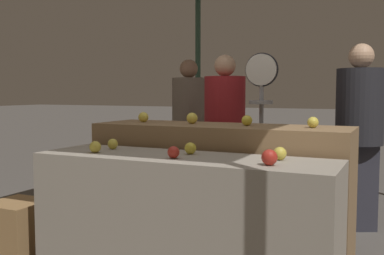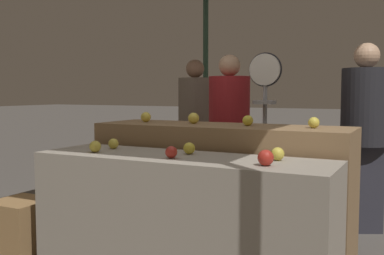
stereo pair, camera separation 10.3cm
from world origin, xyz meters
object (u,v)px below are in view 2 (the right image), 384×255
at_px(person_vendor_at_scale, 229,126).
at_px(wooden_crate_side, 22,225).
at_px(produce_scale, 265,102).
at_px(person_customer_right, 195,119).
at_px(person_customer_left, 365,125).

bearing_deg(person_vendor_at_scale, wooden_crate_side, 40.00).
bearing_deg(produce_scale, person_customer_right, 141.43).
distance_m(person_vendor_at_scale, wooden_crate_side, 1.99).
distance_m(person_customer_left, wooden_crate_side, 2.87).
bearing_deg(person_vendor_at_scale, person_customer_left, 169.91).
bearing_deg(wooden_crate_side, person_customer_right, 79.88).
height_order(produce_scale, person_vendor_at_scale, person_vendor_at_scale).
bearing_deg(wooden_crate_side, produce_scale, 40.58).
relative_size(person_customer_left, person_customer_right, 1.03).
relative_size(person_vendor_at_scale, person_customer_left, 0.96).
xyz_separation_m(person_customer_left, wooden_crate_side, (-2.23, -1.67, -0.72)).
bearing_deg(produce_scale, person_customer_left, 28.26).
bearing_deg(person_customer_right, wooden_crate_side, 54.00).
xyz_separation_m(produce_scale, person_vendor_at_scale, (-0.44, 0.28, -0.23)).
relative_size(person_vendor_at_scale, wooden_crate_side, 4.03).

